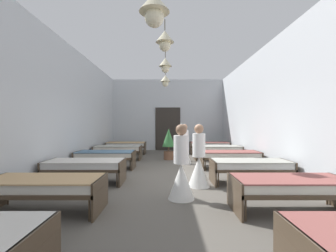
% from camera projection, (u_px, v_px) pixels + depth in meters
% --- Properties ---
extents(ground_plane, '(6.80, 13.09, 0.10)m').
position_uv_depth(ground_plane, '(168.00, 177.00, 6.56)').
color(ground_plane, '#59544C').
extents(room_shell, '(6.60, 12.69, 3.99)m').
position_uv_depth(room_shell, '(168.00, 109.00, 7.89)').
color(room_shell, silver).
rests_on(room_shell, ground).
extents(bed_left_row_1, '(1.90, 0.84, 0.57)m').
position_uv_depth(bed_left_row_1, '(45.00, 186.00, 3.78)').
color(bed_left_row_1, '#473828').
rests_on(bed_left_row_1, ground).
extents(bed_right_row_1, '(1.90, 0.84, 0.57)m').
position_uv_depth(bed_right_row_1, '(291.00, 186.00, 3.78)').
color(bed_right_row_1, '#473828').
rests_on(bed_right_row_1, ground).
extents(bed_left_row_2, '(1.90, 0.84, 0.57)m').
position_uv_depth(bed_left_row_2, '(85.00, 166.00, 5.63)').
color(bed_left_row_2, '#473828').
rests_on(bed_left_row_2, ground).
extents(bed_right_row_2, '(1.90, 0.84, 0.57)m').
position_uv_depth(bed_right_row_2, '(250.00, 166.00, 5.62)').
color(bed_right_row_2, '#473828').
rests_on(bed_right_row_2, ground).
extents(bed_left_row_3, '(1.90, 0.84, 0.57)m').
position_uv_depth(bed_left_row_3, '(106.00, 155.00, 7.48)').
color(bed_left_row_3, '#473828').
rests_on(bed_left_row_3, ground).
extents(bed_right_row_3, '(1.90, 0.84, 0.57)m').
position_uv_depth(bed_right_row_3, '(230.00, 155.00, 7.47)').
color(bed_right_row_3, '#473828').
rests_on(bed_right_row_3, ground).
extents(bed_left_row_4, '(1.90, 0.84, 0.57)m').
position_uv_depth(bed_left_row_4, '(118.00, 149.00, 9.33)').
color(bed_left_row_4, '#473828').
rests_on(bed_left_row_4, ground).
extents(bed_right_row_4, '(1.90, 0.84, 0.57)m').
position_uv_depth(bed_right_row_4, '(218.00, 149.00, 9.32)').
color(bed_right_row_4, '#473828').
rests_on(bed_right_row_4, ground).
extents(bed_left_row_5, '(1.90, 0.84, 0.57)m').
position_uv_depth(bed_left_row_5, '(127.00, 145.00, 11.17)').
color(bed_left_row_5, '#473828').
rests_on(bed_left_row_5, ground).
extents(bed_right_row_5, '(1.90, 0.84, 0.57)m').
position_uv_depth(bed_right_row_5, '(210.00, 145.00, 11.17)').
color(bed_right_row_5, '#473828').
rests_on(bed_right_row_5, ground).
extents(nurse_near_aisle, '(0.52, 0.52, 1.49)m').
position_uv_depth(nurse_near_aisle, '(185.00, 149.00, 8.40)').
color(nurse_near_aisle, white).
rests_on(nurse_near_aisle, ground).
extents(nurse_mid_aisle, '(0.52, 0.52, 1.49)m').
position_uv_depth(nurse_mid_aisle, '(181.00, 172.00, 4.45)').
color(nurse_mid_aisle, white).
rests_on(nurse_mid_aisle, ground).
extents(nurse_far_aisle, '(0.52, 0.52, 1.49)m').
position_uv_depth(nurse_far_aisle, '(199.00, 164.00, 5.34)').
color(nurse_far_aisle, white).
rests_on(nurse_far_aisle, ground).
extents(potted_plant, '(0.53, 0.53, 1.28)m').
position_uv_depth(potted_plant, '(169.00, 141.00, 9.38)').
color(potted_plant, brown).
rests_on(potted_plant, ground).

